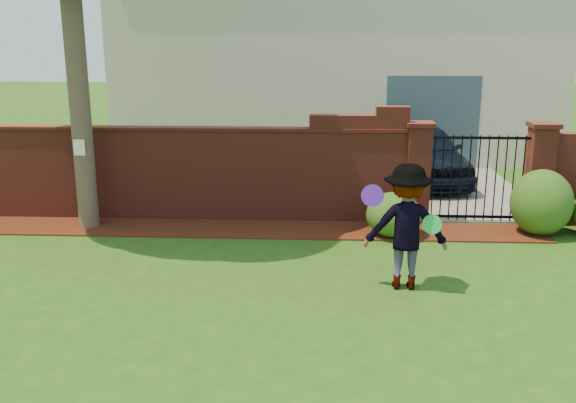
{
  "coord_description": "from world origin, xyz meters",
  "views": [
    {
      "loc": [
        0.58,
        -7.5,
        3.4
      ],
      "look_at": [
        0.14,
        1.4,
        1.05
      ],
      "focal_mm": 39.48,
      "sensor_mm": 36.0,
      "label": 1
    }
  ],
  "objects_px": {
    "car": "(424,154)",
    "frisbee_purple": "(372,196)",
    "frisbee_green": "(432,224)",
    "man": "(406,228)"
  },
  "relations": [
    {
      "from": "car",
      "to": "frisbee_purple",
      "type": "bearing_deg",
      "value": -112.15
    },
    {
      "from": "frisbee_purple",
      "to": "frisbee_green",
      "type": "relative_size",
      "value": 1.15
    },
    {
      "from": "man",
      "to": "frisbee_green",
      "type": "distance_m",
      "value": 0.38
    },
    {
      "from": "frisbee_green",
      "to": "frisbee_purple",
      "type": "bearing_deg",
      "value": 168.22
    },
    {
      "from": "car",
      "to": "frisbee_green",
      "type": "bearing_deg",
      "value": -105.38
    },
    {
      "from": "frisbee_purple",
      "to": "frisbee_green",
      "type": "height_order",
      "value": "frisbee_purple"
    },
    {
      "from": "car",
      "to": "man",
      "type": "relative_size",
      "value": 2.33
    },
    {
      "from": "car",
      "to": "man",
      "type": "bearing_deg",
      "value": -108.28
    },
    {
      "from": "car",
      "to": "frisbee_purple",
      "type": "distance_m",
      "value": 6.8
    },
    {
      "from": "man",
      "to": "frisbee_purple",
      "type": "relative_size",
      "value": 5.77
    }
  ]
}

